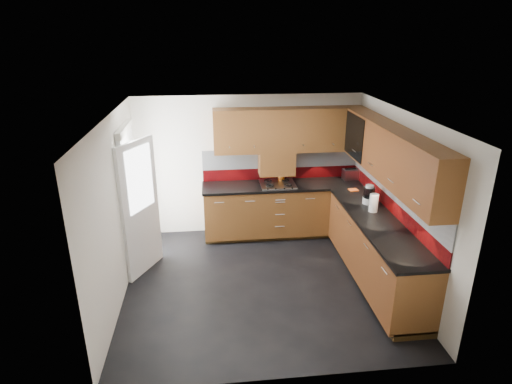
{
  "coord_description": "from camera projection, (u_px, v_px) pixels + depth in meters",
  "views": [
    {
      "loc": [
        -0.67,
        -5.2,
        3.4
      ],
      "look_at": [
        -0.01,
        0.65,
        1.15
      ],
      "focal_mm": 30.0,
      "sensor_mm": 36.0,
      "label": 1
    }
  ],
  "objects": [
    {
      "name": "glass_cabinet",
      "position": [
        363.0,
        135.0,
        6.61
      ],
      "size": [
        0.32,
        0.8,
        0.66
      ],
      "color": "black",
      "rests_on": "room"
    },
    {
      "name": "gas_hob",
      "position": [
        278.0,
        184.0,
        7.18
      ],
      "size": [
        0.59,
        0.52,
        0.05
      ],
      "color": "silver",
      "rests_on": "countertop"
    },
    {
      "name": "food_processor",
      "position": [
        369.0,
        195.0,
        6.38
      ],
      "size": [
        0.18,
        0.18,
        0.29
      ],
      "color": "white",
      "rests_on": "countertop"
    },
    {
      "name": "paper_towel",
      "position": [
        374.0,
        203.0,
        6.1
      ],
      "size": [
        0.15,
        0.15,
        0.26
      ],
      "primitive_type": "cylinder",
      "rotation": [
        0.0,
        0.0,
        -0.24
      ],
      "color": "white",
      "rests_on": "countertop"
    },
    {
      "name": "upper_cabinets",
      "position": [
        338.0,
        142.0,
        6.3
      ],
      "size": [
        2.5,
        3.2,
        0.72
      ],
      "color": "#5D3714",
      "rests_on": "room"
    },
    {
      "name": "countertop",
      "position": [
        325.0,
        202.0,
        6.54
      ],
      "size": [
        2.72,
        3.22,
        0.04
      ],
      "color": "black",
      "rests_on": "base_cabinets"
    },
    {
      "name": "extractor_hood",
      "position": [
        277.0,
        163.0,
        7.22
      ],
      "size": [
        0.6,
        0.33,
        0.4
      ],
      "primitive_type": "cube",
      "color": "#5D3714",
      "rests_on": "room"
    },
    {
      "name": "toaster",
      "position": [
        351.0,
        174.0,
        7.42
      ],
      "size": [
        0.28,
        0.19,
        0.19
      ],
      "color": "silver",
      "rests_on": "countertop"
    },
    {
      "name": "backsplash",
      "position": [
        336.0,
        179.0,
        6.67
      ],
      "size": [
        2.7,
        3.2,
        0.54
      ],
      "color": "#67090C",
      "rests_on": "countertop"
    },
    {
      "name": "utensil_pot",
      "position": [
        282.0,
        176.0,
        7.36
      ],
      "size": [
        0.11,
        0.11,
        0.38
      ],
      "color": "#D36413",
      "rests_on": "countertop"
    },
    {
      "name": "back_door",
      "position": [
        135.0,
        202.0,
        6.25
      ],
      "size": [
        0.42,
        1.19,
        2.04
      ],
      "color": "white",
      "rests_on": "room"
    },
    {
      "name": "base_cabinets",
      "position": [
        323.0,
        230.0,
        6.73
      ],
      "size": [
        2.7,
        3.2,
        0.95
      ],
      "color": "#5D3714",
      "rests_on": "room"
    },
    {
      "name": "orange_cloth",
      "position": [
        353.0,
        190.0,
        6.94
      ],
      "size": [
        0.16,
        0.14,
        0.01
      ],
      "primitive_type": "cube",
      "rotation": [
        0.0,
        0.0,
        0.15
      ],
      "color": "#E35619",
      "rests_on": "countertop"
    },
    {
      "name": "room",
      "position": [
        262.0,
        184.0,
        5.58
      ],
      "size": [
        4.0,
        3.8,
        2.64
      ],
      "color": "black"
    }
  ]
}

